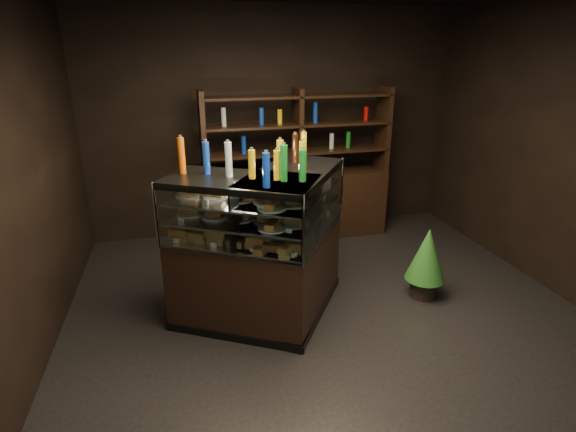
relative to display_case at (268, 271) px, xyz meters
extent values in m
plane|color=black|center=(0.57, -0.22, -0.48)|extent=(5.00, 5.00, 0.00)
cube|color=black|center=(0.57, 2.28, 1.02)|extent=(5.00, 0.02, 3.00)
cube|color=black|center=(-1.93, -0.22, 1.02)|extent=(0.02, 5.00, 3.00)
cube|color=black|center=(0.24, 0.06, -0.06)|extent=(1.24, 1.42, 0.84)
cube|color=black|center=(0.24, 0.06, -0.44)|extent=(1.27, 1.46, 0.08)
cube|color=black|center=(0.24, 0.06, 0.92)|extent=(1.24, 1.42, 0.06)
cube|color=silver|center=(0.24, 0.06, 0.37)|extent=(1.17, 1.35, 0.02)
cube|color=silver|center=(0.24, 0.06, 0.56)|extent=(1.17, 1.35, 0.02)
cube|color=silver|center=(0.24, 0.06, 0.74)|extent=(1.17, 1.35, 0.02)
cube|color=white|center=(0.52, -0.12, 0.65)|extent=(0.71, 1.07, 0.59)
cylinder|color=silver|center=(0.86, 0.42, 0.65)|extent=(0.03, 0.03, 0.61)
cylinder|color=silver|center=(0.16, -0.65, 0.65)|extent=(0.03, 0.03, 0.61)
cube|color=black|center=(-0.24, -0.06, -0.06)|extent=(1.43, 1.18, 0.84)
cube|color=black|center=(-0.24, -0.06, -0.44)|extent=(1.47, 1.22, 0.08)
cube|color=black|center=(-0.24, -0.06, 0.92)|extent=(1.43, 1.18, 0.06)
cube|color=silver|center=(-0.24, -0.06, 0.37)|extent=(1.36, 1.11, 0.02)
cube|color=silver|center=(-0.24, -0.06, 0.56)|extent=(1.36, 1.11, 0.02)
cube|color=silver|center=(-0.24, -0.06, 0.74)|extent=(1.36, 1.11, 0.02)
cube|color=white|center=(-0.40, -0.34, 0.65)|extent=(1.12, 0.63, 0.59)
cylinder|color=silver|center=(0.16, -0.65, 0.65)|extent=(0.03, 0.03, 0.61)
cylinder|color=silver|center=(-0.96, -0.02, 0.65)|extent=(0.03, 0.03, 0.61)
cube|color=#DA9A4E|center=(-0.03, -0.41, 0.40)|extent=(0.17, 0.20, 0.06)
cube|color=#DA9A4E|center=(0.07, -0.26, 0.40)|extent=(0.17, 0.20, 0.06)
cube|color=#DA9A4E|center=(0.17, -0.11, 0.40)|extent=(0.17, 0.20, 0.06)
cube|color=#DA9A4E|center=(0.27, 0.04, 0.40)|extent=(0.17, 0.20, 0.06)
cube|color=#DA9A4E|center=(0.37, 0.19, 0.40)|extent=(0.17, 0.20, 0.06)
cube|color=#DA9A4E|center=(0.47, 0.34, 0.40)|extent=(0.17, 0.20, 0.06)
cube|color=#DA9A4E|center=(0.56, 0.49, 0.40)|extent=(0.17, 0.20, 0.06)
cylinder|color=white|center=(-0.03, -0.35, 0.58)|extent=(0.24, 0.24, 0.02)
cube|color=#DA9A4E|center=(-0.03, -0.35, 0.61)|extent=(0.16, 0.19, 0.05)
cylinder|color=white|center=(0.11, -0.14, 0.58)|extent=(0.24, 0.24, 0.02)
cube|color=#DA9A4E|center=(0.11, -0.14, 0.61)|extent=(0.16, 0.19, 0.05)
cylinder|color=white|center=(0.24, 0.06, 0.58)|extent=(0.24, 0.24, 0.02)
cube|color=#DA9A4E|center=(0.24, 0.06, 0.61)|extent=(0.16, 0.19, 0.05)
cylinder|color=white|center=(0.38, 0.26, 0.58)|extent=(0.24, 0.24, 0.02)
cube|color=#DA9A4E|center=(0.38, 0.26, 0.61)|extent=(0.16, 0.19, 0.05)
cylinder|color=white|center=(0.51, 0.47, 0.58)|extent=(0.24, 0.24, 0.02)
cube|color=#DA9A4E|center=(0.51, 0.47, 0.61)|extent=(0.16, 0.19, 0.05)
cylinder|color=white|center=(-0.03, -0.35, 0.76)|extent=(0.24, 0.24, 0.02)
cube|color=#DA9A4E|center=(-0.03, -0.35, 0.79)|extent=(0.16, 0.19, 0.05)
cylinder|color=white|center=(0.11, -0.14, 0.76)|extent=(0.24, 0.24, 0.02)
cube|color=#DA9A4E|center=(0.11, -0.14, 0.79)|extent=(0.16, 0.19, 0.05)
cylinder|color=white|center=(0.24, 0.06, 0.76)|extent=(0.24, 0.24, 0.02)
cube|color=#DA9A4E|center=(0.24, 0.06, 0.79)|extent=(0.16, 0.19, 0.05)
cylinder|color=white|center=(0.38, 0.26, 0.76)|extent=(0.24, 0.24, 0.02)
cube|color=#DA9A4E|center=(0.38, 0.26, 0.79)|extent=(0.16, 0.19, 0.05)
cylinder|color=white|center=(0.51, 0.47, 0.76)|extent=(0.24, 0.24, 0.02)
cube|color=#DA9A4E|center=(0.51, 0.47, 0.79)|extent=(0.16, 0.19, 0.05)
cube|color=#DA9A4E|center=(-0.73, 0.18, 0.40)|extent=(0.20, 0.17, 0.06)
cube|color=#DA9A4E|center=(-0.57, 0.09, 0.40)|extent=(0.20, 0.17, 0.06)
cube|color=#DA9A4E|center=(-0.41, 0.00, 0.40)|extent=(0.20, 0.17, 0.06)
cube|color=#DA9A4E|center=(-0.26, -0.08, 0.40)|extent=(0.20, 0.17, 0.06)
cube|color=#DA9A4E|center=(-0.10, -0.17, 0.40)|extent=(0.20, 0.17, 0.06)
cube|color=#DA9A4E|center=(0.05, -0.26, 0.40)|extent=(0.20, 0.17, 0.06)
cube|color=#DA9A4E|center=(0.21, -0.35, 0.40)|extent=(0.20, 0.17, 0.06)
cylinder|color=white|center=(-0.67, 0.18, 0.58)|extent=(0.24, 0.24, 0.02)
cube|color=#DA9A4E|center=(-0.67, 0.18, 0.61)|extent=(0.19, 0.16, 0.05)
cylinder|color=white|center=(-0.45, 0.06, 0.58)|extent=(0.24, 0.24, 0.02)
cube|color=#DA9A4E|center=(-0.45, 0.06, 0.61)|extent=(0.19, 0.16, 0.05)
cylinder|color=white|center=(-0.24, -0.06, 0.58)|extent=(0.24, 0.24, 0.02)
cube|color=#DA9A4E|center=(-0.24, -0.06, 0.61)|extent=(0.19, 0.16, 0.05)
cylinder|color=white|center=(-0.03, -0.18, 0.58)|extent=(0.24, 0.24, 0.02)
cube|color=#DA9A4E|center=(-0.03, -0.18, 0.61)|extent=(0.19, 0.16, 0.05)
cylinder|color=white|center=(0.18, -0.30, 0.58)|extent=(0.24, 0.24, 0.02)
cube|color=#DA9A4E|center=(0.18, -0.30, 0.61)|extent=(0.19, 0.16, 0.05)
cylinder|color=white|center=(-0.67, 0.18, 0.76)|extent=(0.24, 0.24, 0.02)
cube|color=#DA9A4E|center=(-0.67, 0.18, 0.79)|extent=(0.19, 0.16, 0.05)
cylinder|color=white|center=(-0.45, 0.06, 0.76)|extent=(0.24, 0.24, 0.02)
cube|color=#DA9A4E|center=(-0.45, 0.06, 0.79)|extent=(0.19, 0.16, 0.05)
cylinder|color=white|center=(-0.24, -0.06, 0.76)|extent=(0.24, 0.24, 0.02)
cube|color=#DA9A4E|center=(-0.24, -0.06, 0.79)|extent=(0.19, 0.16, 0.05)
cylinder|color=white|center=(-0.03, -0.18, 0.76)|extent=(0.24, 0.24, 0.02)
cube|color=#DA9A4E|center=(-0.03, -0.18, 0.79)|extent=(0.19, 0.16, 0.05)
cylinder|color=white|center=(0.18, -0.30, 0.76)|extent=(0.24, 0.24, 0.02)
cube|color=#DA9A4E|center=(0.18, -0.30, 0.79)|extent=(0.19, 0.16, 0.05)
cylinder|color=black|center=(-0.05, -0.39, 1.09)|extent=(0.06, 0.06, 0.28)
cylinder|color=silver|center=(-0.05, -0.39, 1.24)|extent=(0.03, 0.03, 0.02)
cylinder|color=#147223|center=(0.06, -0.21, 1.09)|extent=(0.06, 0.06, 0.28)
cylinder|color=silver|center=(0.06, -0.21, 1.24)|extent=(0.03, 0.03, 0.02)
cylinder|color=yellow|center=(0.18, -0.03, 1.09)|extent=(0.06, 0.06, 0.28)
cylinder|color=silver|center=(0.18, -0.03, 1.24)|extent=(0.03, 0.03, 0.02)
cylinder|color=#0F38B2|center=(0.30, 0.15, 1.09)|extent=(0.06, 0.06, 0.28)
cylinder|color=silver|center=(0.30, 0.15, 1.24)|extent=(0.03, 0.03, 0.02)
cylinder|color=#B20C0A|center=(0.42, 0.33, 1.09)|extent=(0.06, 0.06, 0.28)
cylinder|color=silver|center=(0.42, 0.33, 1.24)|extent=(0.03, 0.03, 0.02)
cylinder|color=silver|center=(0.54, 0.51, 1.09)|extent=(0.06, 0.06, 0.28)
cylinder|color=silver|center=(0.54, 0.51, 1.24)|extent=(0.03, 0.03, 0.02)
cylinder|color=black|center=(-0.71, 0.21, 1.09)|extent=(0.06, 0.06, 0.28)
cylinder|color=silver|center=(-0.71, 0.21, 1.24)|extent=(0.03, 0.03, 0.02)
cylinder|color=#147223|center=(-0.52, 0.10, 1.09)|extent=(0.06, 0.06, 0.28)
cylinder|color=silver|center=(-0.52, 0.10, 1.24)|extent=(0.03, 0.03, 0.02)
cylinder|color=yellow|center=(-0.34, 0.00, 1.09)|extent=(0.06, 0.06, 0.28)
cylinder|color=silver|center=(-0.34, 0.00, 1.24)|extent=(0.03, 0.03, 0.02)
cylinder|color=#0F38B2|center=(-0.15, -0.11, 1.09)|extent=(0.06, 0.06, 0.28)
cylinder|color=silver|center=(-0.15, -0.11, 1.24)|extent=(0.03, 0.03, 0.02)
cylinder|color=#B20C0A|center=(0.04, -0.21, 1.09)|extent=(0.06, 0.06, 0.28)
cylinder|color=silver|center=(0.04, -0.21, 1.24)|extent=(0.03, 0.03, 0.02)
cylinder|color=silver|center=(0.23, -0.32, 1.09)|extent=(0.06, 0.06, 0.28)
cylinder|color=silver|center=(0.23, -0.32, 1.24)|extent=(0.03, 0.03, 0.02)
cylinder|color=black|center=(1.66, -0.02, -0.38)|extent=(0.27, 0.27, 0.20)
cone|color=#18561B|center=(1.66, -0.02, 0.00)|extent=(0.41, 0.41, 0.56)
cone|color=#18561B|center=(1.66, -0.02, 0.19)|extent=(0.32, 0.32, 0.39)
cube|color=black|center=(0.77, 1.83, -0.03)|extent=(2.47, 0.47, 0.90)
cube|color=black|center=(-0.43, 1.81, 0.97)|extent=(0.07, 0.38, 1.10)
cube|color=black|center=(0.77, 1.83, 0.97)|extent=(0.07, 0.38, 1.10)
cube|color=black|center=(1.97, 1.86, 0.97)|extent=(0.07, 0.38, 1.10)
cube|color=black|center=(0.77, 1.83, 0.72)|extent=(2.42, 0.43, 0.03)
cube|color=black|center=(0.77, 1.83, 1.07)|extent=(2.42, 0.43, 0.03)
cube|color=black|center=(0.77, 1.83, 1.42)|extent=(2.42, 0.43, 0.03)
cylinder|color=black|center=(-0.16, 1.81, 0.84)|extent=(0.06, 0.06, 0.22)
cylinder|color=#147223|center=(0.07, 1.82, 0.84)|extent=(0.06, 0.06, 0.22)
cylinder|color=yellow|center=(0.30, 1.82, 0.84)|extent=(0.06, 0.06, 0.22)
cylinder|color=#0F38B2|center=(0.54, 1.83, 0.84)|extent=(0.06, 0.06, 0.22)
cylinder|color=#B20C0A|center=(0.77, 1.83, 0.84)|extent=(0.06, 0.06, 0.22)
cylinder|color=silver|center=(1.00, 1.84, 0.84)|extent=(0.06, 0.06, 0.22)
cylinder|color=#D8590A|center=(1.24, 1.84, 0.84)|extent=(0.06, 0.06, 0.22)
cylinder|color=black|center=(1.47, 1.85, 0.84)|extent=(0.06, 0.06, 0.22)
cylinder|color=#147223|center=(1.70, 1.85, 0.84)|extent=(0.06, 0.06, 0.22)
camera|label=1|loc=(-0.72, -3.72, 1.98)|focal=28.00mm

